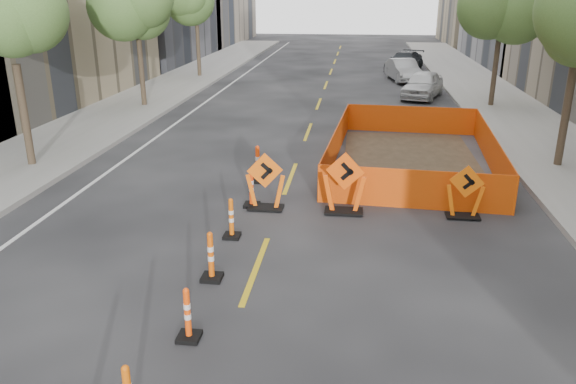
# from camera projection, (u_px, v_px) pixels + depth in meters

# --- Properties ---
(sidewalk_left) EXTENTS (4.00, 90.00, 0.15)m
(sidewalk_left) POSITION_uv_depth(u_px,v_px,m) (47.00, 149.00, 20.04)
(sidewalk_left) COLOR gray
(sidewalk_left) RESTS_ON ground
(tree_l_b) EXTENTS (2.80, 2.80, 5.95)m
(tree_l_b) POSITION_uv_depth(u_px,v_px,m) (9.00, 22.00, 16.60)
(tree_l_b) COLOR #382B1E
(tree_l_b) RESTS_ON ground
(tree_l_c) EXTENTS (2.80, 2.80, 5.95)m
(tree_l_c) POSITION_uv_depth(u_px,v_px,m) (136.00, 11.00, 25.94)
(tree_l_c) COLOR #382B1E
(tree_l_c) RESTS_ON ground
(tree_l_d) EXTENTS (2.80, 2.80, 5.95)m
(tree_l_d) POSITION_uv_depth(u_px,v_px,m) (196.00, 5.00, 35.27)
(tree_l_d) COLOR #382B1E
(tree_l_d) RESTS_ON ground
(tree_r_c) EXTENTS (2.80, 2.80, 5.95)m
(tree_r_c) POSITION_uv_depth(u_px,v_px,m) (502.00, 11.00, 25.86)
(tree_r_c) COLOR #382B1E
(tree_r_c) RESTS_ON ground
(channelizer_3) EXTENTS (0.37, 0.37, 0.95)m
(channelizer_3) POSITION_uv_depth(u_px,v_px,m) (188.00, 314.00, 9.09)
(channelizer_3) COLOR #FF4A0A
(channelizer_3) RESTS_ON ground
(channelizer_4) EXTENTS (0.41, 0.41, 1.03)m
(channelizer_4) POSITION_uv_depth(u_px,v_px,m) (211.00, 256.00, 10.97)
(channelizer_4) COLOR #E25309
(channelizer_4) RESTS_ON ground
(channelizer_5) EXTENTS (0.38, 0.38, 0.97)m
(channelizer_5) POSITION_uv_depth(u_px,v_px,m) (231.00, 218.00, 12.87)
(channelizer_5) COLOR #E35C09
(channelizer_5) RESTS_ON ground
(channelizer_6) EXTENTS (0.41, 0.41, 1.03)m
(channelizer_6) POSITION_uv_depth(u_px,v_px,m) (251.00, 188.00, 14.74)
(channelizer_6) COLOR #ED3C0A
(channelizer_6) RESTS_ON ground
(channelizer_7) EXTENTS (0.44, 0.44, 1.12)m
(channelizer_7) POSITION_uv_depth(u_px,v_px,m) (258.00, 164.00, 16.63)
(channelizer_7) COLOR #F43E0A
(channelizer_7) RESTS_ON ground
(chevron_sign_left) EXTENTS (1.15, 0.86, 1.54)m
(chevron_sign_left) POSITION_uv_depth(u_px,v_px,m) (265.00, 181.00, 14.47)
(chevron_sign_left) COLOR #FD620A
(chevron_sign_left) RESTS_ON ground
(chevron_sign_center) EXTENTS (1.17, 0.81, 1.63)m
(chevron_sign_center) POSITION_uv_depth(u_px,v_px,m) (345.00, 183.00, 14.19)
(chevron_sign_center) COLOR #FF530A
(chevron_sign_center) RESTS_ON ground
(chevron_sign_right) EXTENTS (1.04, 0.78, 1.39)m
(chevron_sign_right) POSITION_uv_depth(u_px,v_px,m) (465.00, 192.00, 13.93)
(chevron_sign_right) COLOR #E55D09
(chevron_sign_right) RESTS_ON ground
(safety_fence) EXTENTS (5.59, 8.87, 1.07)m
(safety_fence) POSITION_uv_depth(u_px,v_px,m) (412.00, 147.00, 18.53)
(safety_fence) COLOR #FD650D
(safety_fence) RESTS_ON ground
(parked_car_near) EXTENTS (2.84, 4.42, 1.40)m
(parked_car_near) POSITION_uv_depth(u_px,v_px,m) (423.00, 85.00, 29.74)
(parked_car_near) COLOR silver
(parked_car_near) RESTS_ON ground
(parked_car_mid) EXTENTS (2.22, 4.34, 1.36)m
(parked_car_mid) POSITION_uv_depth(u_px,v_px,m) (403.00, 70.00, 35.23)
(parked_car_mid) COLOR #96979B
(parked_car_mid) RESTS_ON ground
(parked_car_far) EXTENTS (3.34, 4.91, 1.32)m
(parked_car_far) POSITION_uv_depth(u_px,v_px,m) (404.00, 61.00, 39.81)
(parked_car_far) COLOR black
(parked_car_far) RESTS_ON ground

